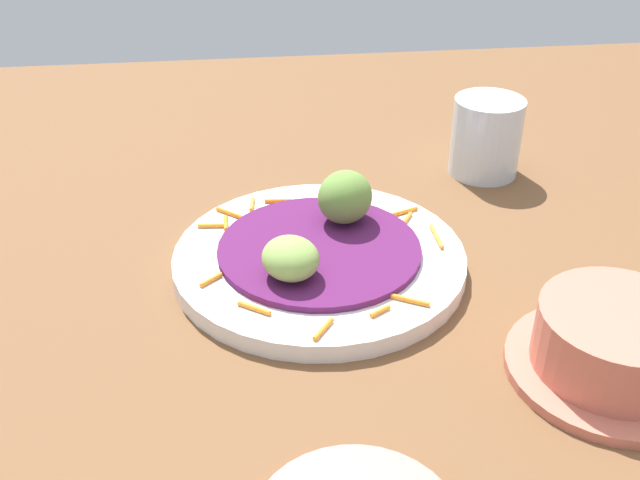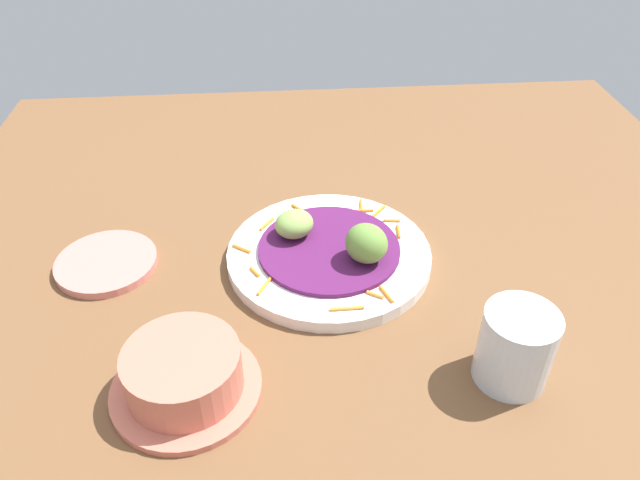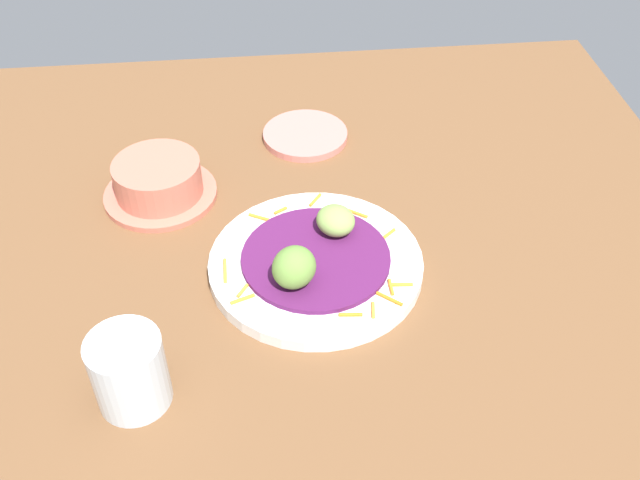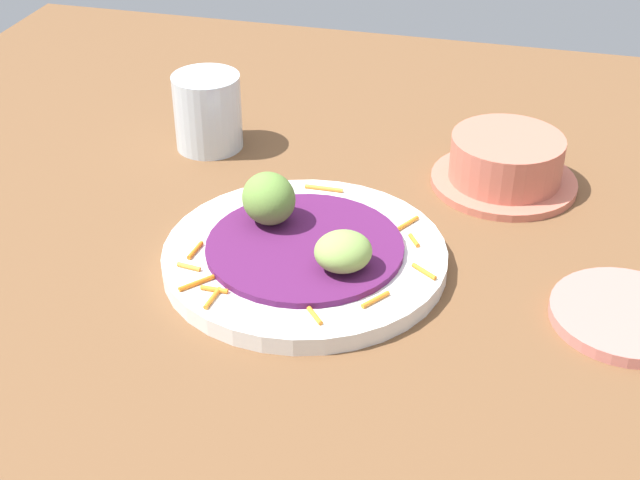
{
  "view_description": "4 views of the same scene",
  "coord_description": "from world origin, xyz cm",
  "px_view_note": "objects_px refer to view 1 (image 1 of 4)",
  "views": [
    {
      "loc": [
        9.92,
        55.67,
        38.17
      ],
      "look_at": [
        3.61,
        3.61,
        5.57
      ],
      "focal_mm": 42.05,
      "sensor_mm": 36.0,
      "label": 1
    },
    {
      "loc": [
        -54.4,
        8.33,
        49.84
      ],
      "look_at": [
        3.06,
        3.56,
        5.63
      ],
      "focal_mm": 34.16,
      "sensor_mm": 36.0,
      "label": 2
    },
    {
      "loc": [
        -2.32,
        -58.69,
        62.24
      ],
      "look_at": [
        4.02,
        2.47,
        6.56
      ],
      "focal_mm": 41.13,
      "sensor_mm": 36.0,
      "label": 3
    },
    {
      "loc": [
        66.63,
        20.25,
        47.17
      ],
      "look_at": [
        3.72,
        3.84,
        4.92
      ],
      "focal_mm": 50.62,
      "sensor_mm": 36.0,
      "label": 4
    }
  ],
  "objects_px": {
    "main_plate": "(319,260)",
    "guac_scoop_center": "(345,197)",
    "terracotta_bowl": "(615,346)",
    "water_glass": "(486,137)",
    "guac_scoop_left": "(291,258)"
  },
  "relations": [
    {
      "from": "main_plate",
      "to": "water_glass",
      "type": "relative_size",
      "value": 3.05
    },
    {
      "from": "water_glass",
      "to": "main_plate",
      "type": "bearing_deg",
      "value": 39.66
    },
    {
      "from": "guac_scoop_left",
      "to": "terracotta_bowl",
      "type": "relative_size",
      "value": 0.33
    },
    {
      "from": "guac_scoop_center",
      "to": "terracotta_bowl",
      "type": "distance_m",
      "value": 0.26
    },
    {
      "from": "main_plate",
      "to": "guac_scoop_left",
      "type": "height_order",
      "value": "guac_scoop_left"
    },
    {
      "from": "guac_scoop_center",
      "to": "water_glass",
      "type": "bearing_deg",
      "value": -144.14
    },
    {
      "from": "main_plate",
      "to": "terracotta_bowl",
      "type": "bearing_deg",
      "value": 140.22
    },
    {
      "from": "main_plate",
      "to": "guac_scoop_center",
      "type": "distance_m",
      "value": 0.06
    },
    {
      "from": "main_plate",
      "to": "terracotta_bowl",
      "type": "relative_size",
      "value": 1.7
    },
    {
      "from": "main_plate",
      "to": "guac_scoop_center",
      "type": "relative_size",
      "value": 4.89
    },
    {
      "from": "guac_scoop_center",
      "to": "water_glass",
      "type": "relative_size",
      "value": 0.62
    },
    {
      "from": "guac_scoop_center",
      "to": "terracotta_bowl",
      "type": "bearing_deg",
      "value": 129.12
    },
    {
      "from": "guac_scoop_center",
      "to": "water_glass",
      "type": "distance_m",
      "value": 0.21
    },
    {
      "from": "main_plate",
      "to": "water_glass",
      "type": "bearing_deg",
      "value": -140.34
    },
    {
      "from": "guac_scoop_left",
      "to": "water_glass",
      "type": "height_order",
      "value": "water_glass"
    }
  ]
}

